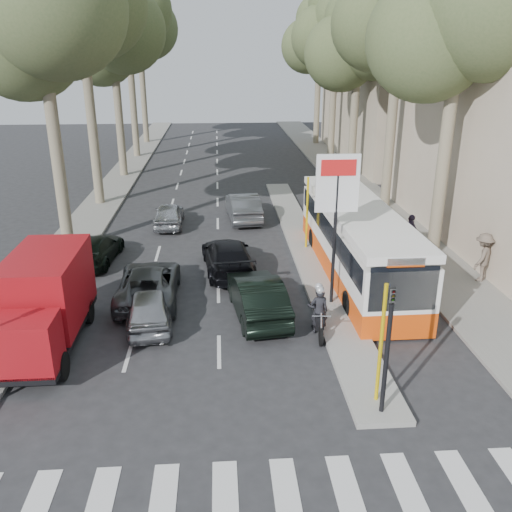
{
  "coord_description": "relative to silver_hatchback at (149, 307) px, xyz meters",
  "views": [
    {
      "loc": [
        -0.77,
        -12.85,
        8.81
      ],
      "look_at": [
        0.55,
        6.14,
        1.6
      ],
      "focal_mm": 38.0,
      "sensor_mm": 36.0,
      "label": 1
    }
  ],
  "objects": [
    {
      "name": "tree_l_d",
      "position": [
        -4.61,
        32.11,
        11.12
      ],
      "size": [
        7.4,
        7.2,
        15.66
      ],
      "color": "#6B604C",
      "rests_on": "ground"
    },
    {
      "name": "pedestrian_near",
      "position": [
        11.11,
        5.98,
        0.39
      ],
      "size": [
        0.83,
        1.18,
        1.82
      ],
      "primitive_type": "imported",
      "rotation": [
        0.0,
        0.0,
        1.9
      ],
      "color": "#3E314A",
      "rests_on": "sidewalk_right"
    },
    {
      "name": "tree_l_c",
      "position": [
        -4.51,
        24.11,
        9.4
      ],
      "size": [
        7.4,
        7.2,
        13.71
      ],
      "color": "#6B604C",
      "rests_on": "ground"
    },
    {
      "name": "tree_r_c",
      "position": [
        12.29,
        22.11,
        9.05
      ],
      "size": [
        7.4,
        7.2,
        13.32
      ],
      "color": "#6B604C",
      "rests_on": "ground"
    },
    {
      "name": "red_truck",
      "position": [
        -3.04,
        -1.19,
        0.9
      ],
      "size": [
        2.1,
        5.46,
        2.91
      ],
      "rotation": [
        0.0,
        0.0,
        0.0
      ],
      "color": "black",
      "rests_on": "ground"
    },
    {
      "name": "tree_r_e",
      "position": [
        12.49,
        38.11,
        9.74
      ],
      "size": [
        7.4,
        7.2,
        14.1
      ],
      "color": "#6B604C",
      "rests_on": "ground"
    },
    {
      "name": "queue_car_e",
      "position": [
        -3.04,
        6.08,
        -0.03
      ],
      "size": [
        2.09,
        4.35,
        1.22
      ],
      "primitive_type": "imported",
      "rotation": [
        0.0,
        0.0,
        3.05
      ],
      "color": "black",
      "rests_on": "ground"
    },
    {
      "name": "tree_l_b",
      "position": [
        -4.71,
        16.11,
        10.43
      ],
      "size": [
        7.4,
        7.2,
        14.88
      ],
      "color": "#6B604C",
      "rests_on": "ground"
    },
    {
      "name": "ground",
      "position": [
        3.26,
        -4.0,
        -0.64
      ],
      "size": [
        120.0,
        120.0,
        0.0
      ],
      "primitive_type": "plane",
      "color": "#28282B",
      "rests_on": "ground"
    },
    {
      "name": "motorcycle",
      "position": [
        5.67,
        -0.91,
        0.15
      ],
      "size": [
        0.76,
        2.04,
        1.73
      ],
      "rotation": [
        0.0,
        0.0,
        -0.07
      ],
      "color": "black",
      "rests_on": "ground"
    },
    {
      "name": "silver_hatchback",
      "position": [
        0.0,
        0.0,
        0.0
      ],
      "size": [
        1.91,
        3.91,
        1.28
      ],
      "primitive_type": "imported",
      "rotation": [
        0.0,
        0.0,
        3.25
      ],
      "color": "#9A9CA2",
      "rests_on": "ground"
    },
    {
      "name": "tree_r_a",
      "position": [
        12.39,
        6.11,
        9.74
      ],
      "size": [
        7.4,
        7.2,
        14.1
      ],
      "color": "#6B604C",
      "rests_on": "ground"
    },
    {
      "name": "tree_l_a",
      "position": [
        -4.61,
        8.11,
        9.74
      ],
      "size": [
        7.4,
        7.2,
        14.1
      ],
      "color": "#6B604C",
      "rests_on": "ground"
    },
    {
      "name": "building_far",
      "position": [
        18.76,
        30.0,
        7.36
      ],
      "size": [
        11.0,
        20.0,
        16.0
      ],
      "primitive_type": "cube",
      "color": "#B7A88E",
      "rests_on": "ground"
    },
    {
      "name": "billboard",
      "position": [
        6.51,
        1.0,
        3.06
      ],
      "size": [
        1.5,
        12.1,
        5.6
      ],
      "color": "yellow",
      "rests_on": "ground"
    },
    {
      "name": "queue_car_b",
      "position": [
        2.78,
        4.56,
        0.05
      ],
      "size": [
        2.42,
        4.94,
        1.38
      ],
      "primitive_type": "imported",
      "rotation": [
        0.0,
        0.0,
        3.25
      ],
      "color": "black",
      "rests_on": "ground"
    },
    {
      "name": "median_left",
      "position": [
        -4.74,
        24.0,
        -0.58
      ],
      "size": [
        2.4,
        64.0,
        0.12
      ],
      "primitive_type": "cube",
      "color": "gray",
      "rests_on": "ground"
    },
    {
      "name": "sidewalk_right",
      "position": [
        11.86,
        21.0,
        -0.58
      ],
      "size": [
        3.2,
        70.0,
        0.12
      ],
      "primitive_type": "cube",
      "color": "gray",
      "rests_on": "ground"
    },
    {
      "name": "queue_car_c",
      "position": [
        -0.24,
        11.23,
        -0.0
      ],
      "size": [
        1.53,
        3.76,
        1.28
      ],
      "primitive_type": "imported",
      "rotation": [
        0.0,
        0.0,
        3.15
      ],
      "color": "#ACAFB4",
      "rests_on": "ground"
    },
    {
      "name": "tree_r_d",
      "position": [
        12.39,
        30.11,
        10.43
      ],
      "size": [
        7.4,
        7.2,
        14.88
      ],
      "color": "#6B604C",
      "rests_on": "ground"
    },
    {
      "name": "traffic_island",
      "position": [
        6.51,
        7.0,
        -0.56
      ],
      "size": [
        1.5,
        26.0,
        0.16
      ],
      "primitive_type": "cube",
      "color": "gray",
      "rests_on": "ground"
    },
    {
      "name": "dark_hatchback",
      "position": [
        3.73,
        0.4,
        0.1
      ],
      "size": [
        2.14,
        4.66,
        1.48
      ],
      "primitive_type": "imported",
      "rotation": [
        0.0,
        0.0,
        3.27
      ],
      "color": "black",
      "rests_on": "ground"
    },
    {
      "name": "pedestrian_far",
      "position": [
        12.94,
        2.67,
        0.47
      ],
      "size": [
        1.31,
        1.3,
        1.98
      ],
      "primitive_type": "imported",
      "rotation": [
        0.0,
        0.0,
        3.92
      ],
      "color": "brown",
      "rests_on": "sidewalk_right"
    },
    {
      "name": "queue_car_d",
      "position": [
        3.79,
        12.15,
        0.11
      ],
      "size": [
        1.95,
        4.68,
        1.5
      ],
      "primitive_type": "imported",
      "rotation": [
        0.0,
        0.0,
        3.22
      ],
      "color": "#505358",
      "rests_on": "ground"
    },
    {
      "name": "traffic_light_island",
      "position": [
        6.51,
        -5.5,
        1.84
      ],
      "size": [
        0.16,
        0.41,
        3.6
      ],
      "color": "black",
      "rests_on": "ground"
    },
    {
      "name": "tree_l_e",
      "position": [
        -4.71,
        40.11,
        10.09
      ],
      "size": [
        7.4,
        7.2,
        14.49
      ],
      "color": "#6B604C",
      "rests_on": "ground"
    },
    {
      "name": "city_bus",
      "position": [
        8.06,
        3.84,
        0.94
      ],
      "size": [
        2.64,
        11.44,
        3.01
      ],
      "rotation": [
        0.0,
        0.0,
        0.01
      ],
      "color": "#ED4A0D",
      "rests_on": "ground"
    },
    {
      "name": "queue_car_a",
      "position": [
        -0.24,
        2.0,
        0.02
      ],
      "size": [
        2.27,
        4.78,
        1.32
      ],
      "primitive_type": "imported",
      "rotation": [
        0.0,
        0.0,
        3.16
      ],
      "color": "#4A4D51",
      "rests_on": "ground"
    }
  ]
}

